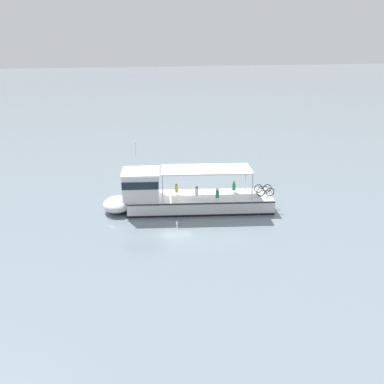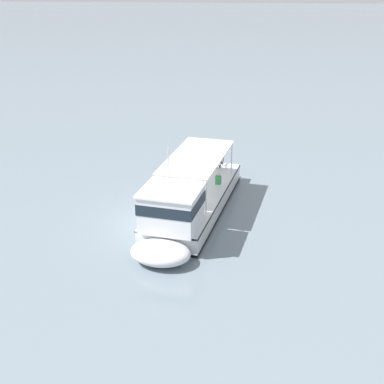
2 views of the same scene
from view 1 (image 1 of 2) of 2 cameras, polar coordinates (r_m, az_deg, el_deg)
ground_plane at (r=36.31m, az=-2.22°, el=-1.37°), size 400.00×400.00×0.00m
ferry_main at (r=34.51m, az=-1.68°, el=-0.64°), size 13.06×5.45×5.32m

